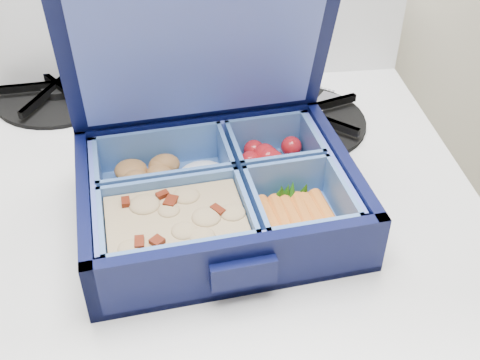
{
  "coord_description": "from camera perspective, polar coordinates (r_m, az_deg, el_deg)",
  "views": [
    {
      "loc": [
        0.21,
        1.23,
        1.22
      ],
      "look_at": [
        0.26,
        1.66,
        0.87
      ],
      "focal_mm": 45.0,
      "sensor_mm": 36.0,
      "label": 1
    }
  ],
  "objects": [
    {
      "name": "bento_box",
      "position": [
        0.56,
        -2.08,
        -1.5
      ],
      "size": [
        0.27,
        0.22,
        0.06
      ],
      "primitive_type": null,
      "rotation": [
        0.0,
        0.0,
        0.11
      ],
      "color": "#070B32",
      "rests_on": "stove"
    },
    {
      "name": "fork",
      "position": [
        0.68,
        5.02,
        3.98
      ],
      "size": [
        0.14,
        0.18,
        0.01
      ],
      "primitive_type": null,
      "rotation": [
        0.0,
        0.0,
        -0.64
      ],
      "color": "#9D9EA9",
      "rests_on": "stove"
    },
    {
      "name": "burner_grate_rear",
      "position": [
        0.79,
        -16.9,
        8.18
      ],
      "size": [
        0.17,
        0.17,
        0.02
      ],
      "primitive_type": "cylinder",
      "rotation": [
        0.0,
        0.0,
        0.08
      ],
      "color": "black",
      "rests_on": "stove"
    },
    {
      "name": "burner_grate",
      "position": [
        0.7,
        5.52,
        6.17
      ],
      "size": [
        0.2,
        0.2,
        0.02
      ],
      "primitive_type": "cylinder",
      "rotation": [
        0.0,
        0.0,
        0.32
      ],
      "color": "black",
      "rests_on": "stove"
    }
  ]
}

